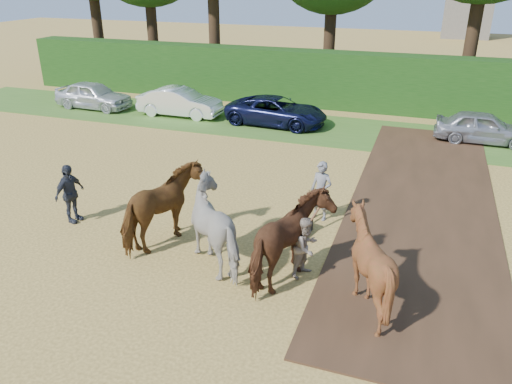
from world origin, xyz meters
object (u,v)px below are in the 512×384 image
at_px(plough_team, 258,232).
at_px(parked_cars, 358,117).
at_px(spectator_far, 70,194).
at_px(spectator_near, 306,247).

height_order(plough_team, parked_cars, plough_team).
relative_size(spectator_far, plough_team, 0.24).
relative_size(spectator_near, parked_cars, 0.04).
bearing_deg(parked_cars, spectator_far, -119.01).
bearing_deg(spectator_far, spectator_near, -86.15).
bearing_deg(plough_team, parked_cars, 87.78).
bearing_deg(plough_team, spectator_far, 173.43).
distance_m(spectator_far, plough_team, 6.25).
bearing_deg(spectator_far, plough_team, -88.80).
bearing_deg(spectator_far, parked_cars, -21.25).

